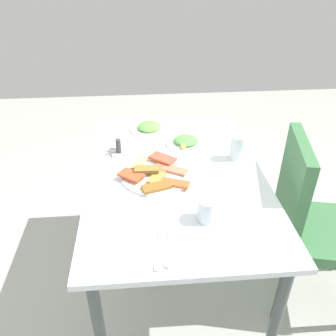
# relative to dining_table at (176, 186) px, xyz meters

# --- Properties ---
(ground_plane) EXTENTS (6.00, 6.00, 0.00)m
(ground_plane) POSITION_rel_dining_table_xyz_m (0.00, 0.00, -0.67)
(ground_plane) COLOR #A9ABA3
(dining_table) EXTENTS (1.23, 0.80, 0.75)m
(dining_table) POSITION_rel_dining_table_xyz_m (0.00, 0.00, 0.00)
(dining_table) COLOR white
(dining_table) RESTS_ON ground_plane
(dining_chair) EXTENTS (0.50, 0.50, 0.94)m
(dining_chair) POSITION_rel_dining_table_xyz_m (0.13, 0.64, -0.13)
(dining_chair) COLOR #3C7243
(dining_chair) RESTS_ON ground_plane
(pide_platter) EXTENTS (0.33, 0.34, 0.04)m
(pide_platter) POSITION_rel_dining_table_xyz_m (0.03, -0.09, 0.09)
(pide_platter) COLOR white
(pide_platter) RESTS_ON dining_table
(salad_plate_greens) EXTENTS (0.22, 0.22, 0.04)m
(salad_plate_greens) POSITION_rel_dining_table_xyz_m (-0.45, -0.10, 0.10)
(salad_plate_greens) COLOR white
(salad_plate_greens) RESTS_ON dining_table
(salad_plate_rice) EXTENTS (0.21, 0.21, 0.04)m
(salad_plate_rice) POSITION_rel_dining_table_xyz_m (-0.26, 0.08, 0.10)
(salad_plate_rice) COLOR white
(salad_plate_rice) RESTS_ON dining_table
(soda_can) EXTENTS (0.08, 0.08, 0.12)m
(soda_can) POSITION_rel_dining_table_xyz_m (-0.10, 0.31, 0.14)
(soda_can) COLOR silver
(soda_can) RESTS_ON dining_table
(drinking_glass) EXTENTS (0.08, 0.08, 0.09)m
(drinking_glass) POSITION_rel_dining_table_xyz_m (0.34, 0.08, 0.13)
(drinking_glass) COLOR silver
(drinking_glass) RESTS_ON dining_table
(paper_napkin) EXTENTS (0.15, 0.15, 0.00)m
(paper_napkin) POSITION_rel_dining_table_xyz_m (0.49, -0.09, 0.08)
(paper_napkin) COLOR white
(paper_napkin) RESTS_ON dining_table
(fork) EXTENTS (0.19, 0.04, 0.00)m
(fork) POSITION_rel_dining_table_xyz_m (0.49, -0.11, 0.09)
(fork) COLOR silver
(fork) RESTS_ON paper_napkin
(spoon) EXTENTS (0.17, 0.05, 0.00)m
(spoon) POSITION_rel_dining_table_xyz_m (0.49, -0.07, 0.09)
(spoon) COLOR silver
(spoon) RESTS_ON paper_napkin
(condiment_caddy) EXTENTS (0.11, 0.11, 0.08)m
(condiment_caddy) POSITION_rel_dining_table_xyz_m (-0.20, -0.27, 0.11)
(condiment_caddy) COLOR #B2B2B7
(condiment_caddy) RESTS_ON dining_table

